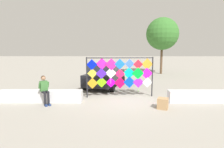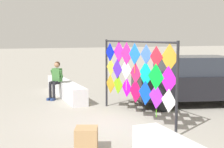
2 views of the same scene
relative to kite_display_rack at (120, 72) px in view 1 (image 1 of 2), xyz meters
The scene contains 8 objects.
ground 1.64m from the kite_display_rack, 74.01° to the right, with size 120.00×120.00×0.00m, color #9E998E.
plaza_ledge_left 4.57m from the kite_display_rack, 166.17° to the right, with size 4.43×0.57×0.62m, color silver.
plaza_ledge_right 4.97m from the kite_display_rack, 12.62° to the right, with size 4.43×0.57×0.62m, color silver.
kite_display_rack is the anchor object (origin of this frame).
seated_vendor 4.21m from the kite_display_rack, 158.46° to the right, with size 0.68×0.71×1.47m.
parked_car 3.17m from the kite_display_rack, 108.89° to the left, with size 3.08×4.84×1.74m.
cardboard_box_large 3.12m from the kite_display_rack, 48.10° to the right, with size 0.48×0.48×0.51m, color tan.
tree_far_right 11.70m from the kite_display_rack, 64.17° to the left, with size 3.54×3.55×6.21m.
Camera 1 is at (-0.63, -9.85, 2.81)m, focal length 29.60 mm.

